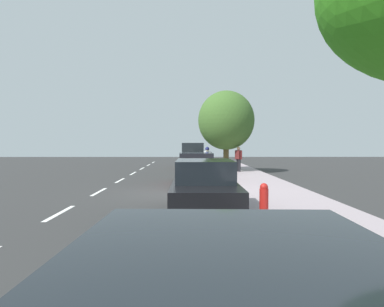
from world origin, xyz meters
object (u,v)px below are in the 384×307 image
object	(u,v)px
street_tree_far_end	(226,120)
fire_hydrant	(264,200)
cyclist_with_backpack	(208,157)
pedestrian_on_phone	(238,158)
parked_sedan_red_mid	(196,169)
parked_sedan_black_second	(204,187)
parked_suv_tan_far	(194,155)
bicycle_at_curb	(204,168)

from	to	relation	value
street_tree_far_end	fire_hydrant	distance (m)	14.57
cyclist_with_backpack	pedestrian_on_phone	world-z (taller)	pedestrian_on_phone
parked_sedan_red_mid	cyclist_with_backpack	world-z (taller)	cyclist_with_backpack
cyclist_with_backpack	fire_hydrant	xyz separation A→B (m)	(0.68, -13.56, -0.47)
street_tree_far_end	parked_sedan_black_second	bearing A→B (deg)	-98.71
pedestrian_on_phone	parked_suv_tan_far	bearing A→B (deg)	115.06
parked_sedan_red_mid	parked_suv_tan_far	size ratio (longest dim) A/B	0.93
parked_sedan_red_mid	street_tree_far_end	xyz separation A→B (m)	(2.14, 6.27, 2.73)
parked_suv_tan_far	cyclist_with_backpack	size ratio (longest dim) A/B	2.76
parked_sedan_red_mid	bicycle_at_curb	xyz separation A→B (m)	(0.66, 6.03, -0.39)
parked_sedan_red_mid	fire_hydrant	size ratio (longest dim) A/B	5.30
parked_sedan_red_mid	bicycle_at_curb	bearing A→B (deg)	83.79
street_tree_far_end	cyclist_with_backpack	bearing A→B (deg)	-150.96
cyclist_with_backpack	fire_hydrant	world-z (taller)	cyclist_with_backpack
parked_sedan_black_second	parked_suv_tan_far	xyz separation A→B (m)	(-0.09, 18.15, 0.27)
bicycle_at_curb	street_tree_far_end	xyz separation A→B (m)	(1.49, 0.24, 3.11)
parked_sedan_black_second	pedestrian_on_phone	world-z (taller)	pedestrian_on_phone
parked_suv_tan_far	bicycle_at_curb	size ratio (longest dim) A/B	3.62
cyclist_with_backpack	fire_hydrant	distance (m)	13.58
street_tree_far_end	pedestrian_on_phone	bearing A→B (deg)	-54.61
parked_sedan_red_mid	pedestrian_on_phone	world-z (taller)	pedestrian_on_phone
parked_suv_tan_far	pedestrian_on_phone	xyz separation A→B (m)	(2.79, -5.96, 0.03)
parked_sedan_red_mid	street_tree_far_end	bearing A→B (deg)	71.12
parked_suv_tan_far	fire_hydrant	xyz separation A→B (m)	(1.51, -19.26, -0.44)
street_tree_far_end	fire_hydrant	xyz separation A→B (m)	(-0.59, -14.26, -2.89)
cyclist_with_backpack	bicycle_at_curb	bearing A→B (deg)	114.66
parked_suv_tan_far	bicycle_at_curb	distance (m)	5.31
parked_suv_tan_far	parked_sedan_red_mid	bearing A→B (deg)	-90.21
pedestrian_on_phone	fire_hydrant	distance (m)	13.37
bicycle_at_curb	parked_sedan_red_mid	bearing A→B (deg)	-96.21
bicycle_at_curb	street_tree_far_end	distance (m)	3.46
cyclist_with_backpack	pedestrian_on_phone	distance (m)	1.98
parked_sedan_black_second	bicycle_at_curb	xyz separation A→B (m)	(0.53, 12.91, -0.39)
cyclist_with_backpack	pedestrian_on_phone	size ratio (longest dim) A/B	1.10
parked_sedan_black_second	fire_hydrant	distance (m)	1.82
parked_suv_tan_far	cyclist_with_backpack	xyz separation A→B (m)	(0.83, -5.70, 0.04)
parked_suv_tan_far	street_tree_far_end	distance (m)	5.95
parked_suv_tan_far	fire_hydrant	distance (m)	19.33
street_tree_far_end	parked_suv_tan_far	bearing A→B (deg)	112.81
pedestrian_on_phone	street_tree_far_end	bearing A→B (deg)	125.39
parked_sedan_black_second	parked_suv_tan_far	distance (m)	18.15
parked_suv_tan_far	parked_sedan_black_second	bearing A→B (deg)	-89.73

